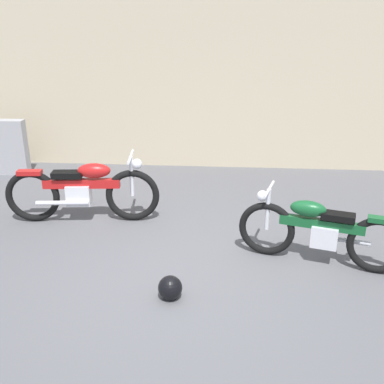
# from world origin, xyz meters

# --- Properties ---
(ground_plane) EXTENTS (40.00, 40.00, 0.00)m
(ground_plane) POSITION_xyz_m (0.00, 0.00, 0.00)
(ground_plane) COLOR #56565B
(building_wall) EXTENTS (18.00, 0.30, 3.37)m
(building_wall) POSITION_xyz_m (0.00, 4.13, 1.69)
(building_wall) COLOR beige
(building_wall) RESTS_ON ground_plane
(stone_marker) EXTENTS (0.73, 0.21, 1.01)m
(stone_marker) POSITION_xyz_m (-3.44, 3.29, 0.50)
(stone_marker) COLOR #9E9EA3
(stone_marker) RESTS_ON ground_plane
(helmet) EXTENTS (0.25, 0.25, 0.25)m
(helmet) POSITION_xyz_m (-0.02, -0.42, 0.13)
(helmet) COLOR black
(helmet) RESTS_ON ground_plane
(motorcycle_red) EXTENTS (2.15, 0.60, 0.96)m
(motorcycle_red) POSITION_xyz_m (-1.44, 1.38, 0.46)
(motorcycle_red) COLOR black
(motorcycle_red) RESTS_ON ground_plane
(motorcycle_green) EXTENTS (1.88, 0.74, 0.87)m
(motorcycle_green) POSITION_xyz_m (1.62, 0.43, 0.42)
(motorcycle_green) COLOR black
(motorcycle_green) RESTS_ON ground_plane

